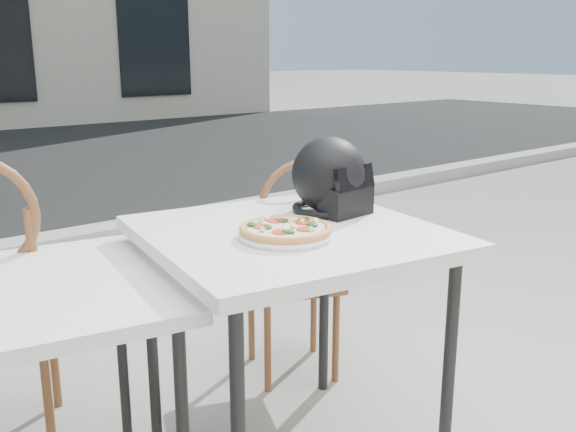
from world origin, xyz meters
TOP-DOWN VIEW (x-y plane):
  - curb at (0.00, 3.00)m, footprint 30.00×0.25m
  - cafe_table_main at (-0.28, 0.08)m, footprint 1.00×1.00m
  - plate at (-0.35, 0.01)m, footprint 0.34×0.34m
  - pizza at (-0.35, 0.01)m, footprint 0.32×0.32m
  - helmet at (-0.03, 0.17)m, footprint 0.28×0.29m
  - cafe_chair_main at (0.11, 0.51)m, footprint 0.49×0.49m
  - cafe_table_side at (-1.03, 0.30)m, footprint 0.92×0.92m

SIDE VIEW (x-z plane):
  - curb at x=0.00m, z-range 0.00..0.12m
  - cafe_chair_main at x=0.11m, z-range 0.05..1.02m
  - cafe_table_side at x=-1.03m, z-range 0.31..1.05m
  - cafe_table_main at x=-0.28m, z-range 0.34..1.17m
  - plate at x=-0.35m, z-range 0.83..0.84m
  - pizza at x=-0.35m, z-range 0.84..0.87m
  - helmet at x=-0.03m, z-range 0.81..1.07m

